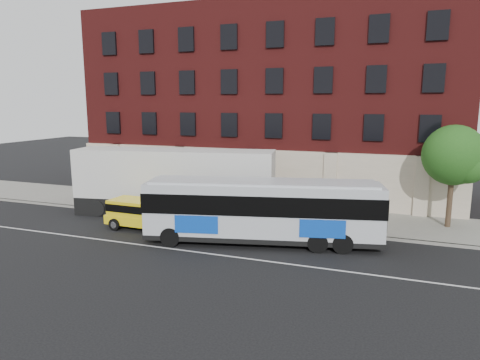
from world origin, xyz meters
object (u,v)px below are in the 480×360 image
(street_tree, at_px, (454,158))
(yellow_suv, at_px, (140,212))
(sign_pole, at_px, (111,191))
(city_bus, at_px, (262,209))
(shipping_container, at_px, (174,183))

(street_tree, relative_size, yellow_suv, 1.31)
(sign_pole, height_order, city_bus, city_bus)
(sign_pole, relative_size, city_bus, 0.19)
(city_bus, bearing_deg, street_tree, 32.84)
(yellow_suv, distance_m, shipping_container, 3.86)
(yellow_suv, relative_size, shipping_container, 0.34)
(sign_pole, relative_size, street_tree, 0.40)
(sign_pole, xyz_separation_m, yellow_suv, (4.28, -2.99, -0.42))
(city_bus, relative_size, yellow_suv, 2.76)
(sign_pole, height_order, street_tree, street_tree)
(yellow_suv, bearing_deg, city_bus, -0.56)
(street_tree, bearing_deg, city_bus, -147.16)
(yellow_suv, height_order, shipping_container, shipping_container)
(sign_pole, bearing_deg, city_bus, -14.18)
(yellow_suv, xyz_separation_m, shipping_container, (0.43, 3.64, 1.20))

